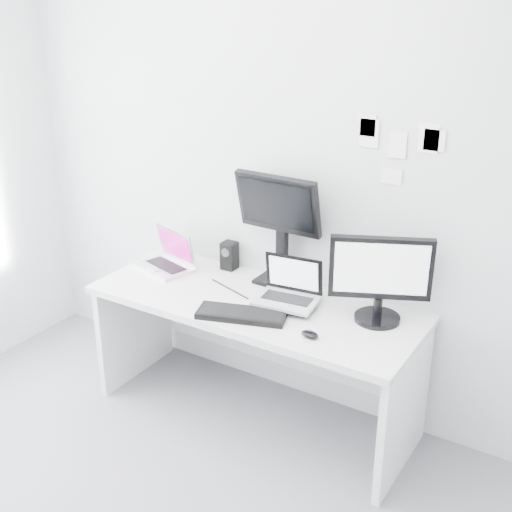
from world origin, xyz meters
name	(u,v)px	position (x,y,z in m)	size (l,w,h in m)	color
back_wall	(289,173)	(0.00, 1.60, 1.35)	(3.60, 3.60, 0.00)	silver
desk	(255,359)	(0.00, 1.25, 0.36)	(1.80, 0.70, 0.73)	silver
macbook	(163,250)	(-0.68, 1.32, 0.85)	(0.32, 0.24, 0.24)	silver
speaker	(229,256)	(-0.35, 1.53, 0.81)	(0.08, 0.08, 0.17)	black
dell_laptop	(286,284)	(0.18, 1.27, 0.86)	(0.32, 0.25, 0.26)	#ABADB1
rear_monitor	(280,228)	(0.00, 1.51, 1.06)	(0.49, 0.17, 0.66)	black
samsung_monitor	(380,278)	(0.64, 1.39, 0.96)	(0.50, 0.23, 0.46)	black
keyboard	(242,314)	(0.04, 1.05, 0.75)	(0.45, 0.16, 0.03)	black
mouse	(310,334)	(0.43, 1.05, 0.75)	(0.09, 0.06, 0.03)	black
wall_note_0	(369,133)	(0.45, 1.59, 1.62)	(0.10, 0.00, 0.14)	white
wall_note_1	(398,145)	(0.60, 1.59, 1.58)	(0.09, 0.00, 0.13)	white
wall_note_2	(429,138)	(0.75, 1.59, 1.63)	(0.10, 0.00, 0.14)	white
wall_note_3	(391,176)	(0.58, 1.59, 1.42)	(0.11, 0.00, 0.08)	white
wall_note_4	(434,140)	(0.78, 1.59, 1.62)	(0.10, 0.00, 0.10)	white
wall_note_5	(367,125)	(0.44, 1.59, 1.66)	(0.09, 0.00, 0.11)	white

